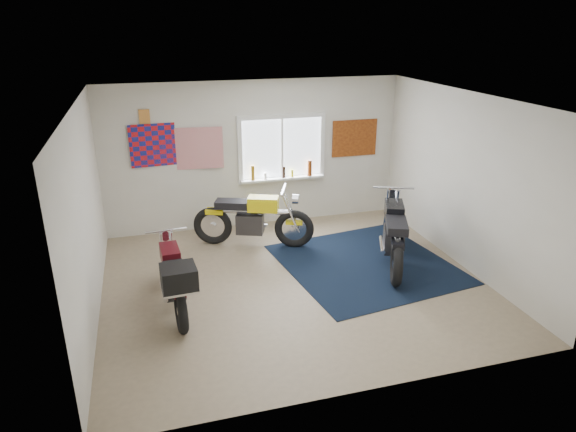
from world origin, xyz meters
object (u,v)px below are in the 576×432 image
object	(u,v)px
navy_rug	(366,264)
maroon_tourer	(174,279)
black_chrome_bike	(393,235)
yellow_triumph	(252,220)

from	to	relation	value
navy_rug	maroon_tourer	distance (m)	3.14
navy_rug	black_chrome_bike	xyz separation A→B (m)	(0.42, -0.05, 0.48)
yellow_triumph	black_chrome_bike	bearing A→B (deg)	-11.19
navy_rug	yellow_triumph	bearing A→B (deg)	142.12
navy_rug	yellow_triumph	world-z (taller)	yellow_triumph
maroon_tourer	yellow_triumph	bearing A→B (deg)	-41.38
black_chrome_bike	maroon_tourer	bearing A→B (deg)	121.99
navy_rug	black_chrome_bike	bearing A→B (deg)	-6.96
navy_rug	maroon_tourer	world-z (taller)	maroon_tourer
black_chrome_bike	maroon_tourer	size ratio (longest dim) A/B	1.09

